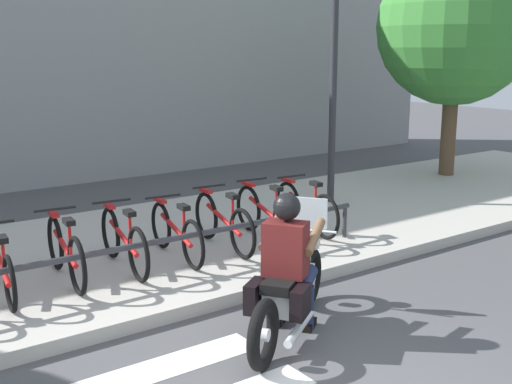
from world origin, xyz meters
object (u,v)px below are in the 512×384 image
Objects in this scene: bicycle_5 at (223,222)px; bicycle_2 at (65,251)px; bicycle_4 at (176,232)px; bicycle_6 at (266,214)px; bicycle_3 at (124,241)px; tree_near_rack at (455,28)px; bike_rack at (172,241)px; bicycle_1 at (1,265)px; bicycle_7 at (306,208)px; rider at (288,255)px; motorcycle at (290,288)px; street_lamp at (334,61)px.

bicycle_2 is at bearing -180.00° from bicycle_5.
bicycle_6 is at bearing -0.04° from bicycle_4.
bicycle_3 is at bearing 179.99° from bicycle_6.
bicycle_5 is 0.36× the size of tree_near_rack.
bicycle_6 is at bearing -0.00° from bicycle_2.
tree_near_rack is at bearing 15.50° from bike_rack.
bicycle_1 is 1.03× the size of bicycle_4.
bicycle_6 is at bearing -179.98° from bicycle_7.
bicycle_4 is at bearing 179.94° from bicycle_5.
rider reaches higher than bicycle_6.
rider is 2.48m from bicycle_5.
bicycle_4 is 2.13m from bicycle_7.
bicycle_4 is at bearing 89.78° from motorcycle.
bicycle_2 is 1.42m from bicycle_4.
bike_rack is (-1.06, -0.55, 0.07)m from bicycle_5.
bike_rack is at bearing -17.41° from bicycle_1.
bicycle_7 is (2.83, -0.00, -0.00)m from bicycle_3.
bicycle_6 is 0.71m from bicycle_7.
bike_rack is (1.06, -0.55, 0.07)m from bicycle_2.
bicycle_6 is at bearing -0.03° from bicycle_1.
bicycle_5 reaches higher than bicycle_3.
motorcycle is 1.12× the size of bicycle_6.
rider reaches higher than motorcycle.
tree_near_rack is (3.64, 0.40, 0.62)m from street_lamp.
bicycle_4 is at bearing 88.15° from rider.
bicycle_6 is 1.86m from bike_rack.
bicycle_6 is 1.05× the size of bicycle_7.
tree_near_rack reaches higher than bicycle_1.
bicycle_2 reaches higher than bicycle_4.
bicycle_1 is 1.05× the size of bicycle_7.
rider reaches higher than bike_rack.
street_lamp is at bearing 21.56° from bicycle_5.
bicycle_2 reaches higher than bike_rack.
bicycle_4 is at bearing 179.98° from bicycle_7.
motorcycle reaches higher than bicycle_2.
bicycle_2 is at bearing -169.77° from tree_near_rack.
bicycle_7 is at bearing 0.00° from bicycle_2.
motorcycle is 1.31× the size of rider.
bicycle_7 is 0.34× the size of tree_near_rack.
street_lamp reaches higher than bicycle_3.
bicycle_2 is 2.83m from bicycle_6.
bicycle_3 is 1.02× the size of bicycle_4.
bicycle_4 is at bearing 57.39° from bike_rack.
bicycle_3 is (-0.63, 2.33, -0.32)m from rider.
bicycle_2 reaches higher than bicycle_7.
motorcycle is 2.29m from bicycle_4.
bicycle_1 is 9.96m from tree_near_rack.
bicycle_5 is 3.80m from street_lamp.
bicycle_5 is at bearing -180.00° from bicycle_7.
bicycle_5 is 0.41× the size of street_lamp.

